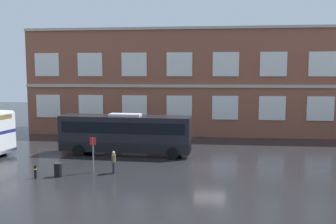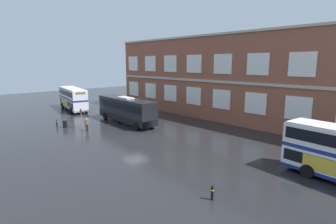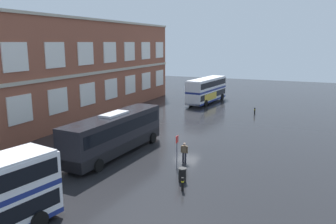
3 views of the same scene
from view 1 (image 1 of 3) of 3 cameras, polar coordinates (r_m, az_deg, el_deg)
The scene contains 7 objects.
ground_plane at distance 31.57m, azimuth 6.52°, elevation -7.69°, with size 120.00×120.00×0.00m, color black.
brick_terminal_building at distance 46.72m, azimuth 8.70°, elevation 4.50°, with size 48.03×8.19×12.83m.
touring_coach at distance 33.90m, azimuth -6.64°, elevation -3.44°, with size 12.12×3.38×3.80m.
waiting_passenger at distance 27.86m, azimuth -8.48°, elevation -7.61°, with size 0.25×0.63×1.70m.
bus_stand_flag at distance 28.16m, azimuth -11.62°, elevation -6.05°, with size 0.44×0.10×2.70m.
station_litter_bin at distance 27.95m, azimuth -16.80°, elevation -8.63°, with size 0.60×0.60×1.03m.
safety_bollard_east at distance 28.04m, azimuth -20.00°, elevation -8.75°, with size 0.19×0.19×0.95m.
Camera 1 is at (-0.41, -28.67, 7.48)m, focal length 39.06 mm.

